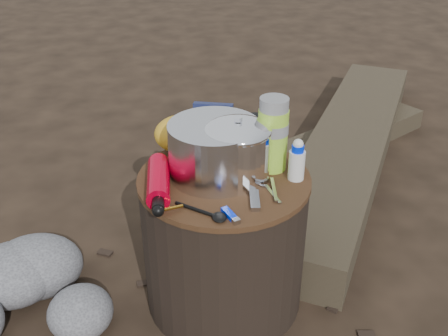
{
  "coord_description": "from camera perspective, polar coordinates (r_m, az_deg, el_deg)",
  "views": [
    {
      "loc": [
        -0.18,
        -1.27,
        1.21
      ],
      "look_at": [
        0.0,
        0.0,
        0.48
      ],
      "focal_mm": 42.25,
      "sensor_mm": 36.0,
      "label": 1
    }
  ],
  "objects": [
    {
      "name": "lighter",
      "position": [
        1.33,
        0.56,
        -4.97
      ],
      "size": [
        0.04,
        0.07,
        0.01
      ],
      "primitive_type": "cube",
      "rotation": [
        0.0,
        0.0,
        0.34
      ],
      "color": "#0024F3",
      "rests_on": "stump"
    },
    {
      "name": "log_main",
      "position": [
        2.52,
        13.35,
        2.15
      ],
      "size": [
        1.25,
        1.84,
        0.16
      ],
      "primitive_type": "cube",
      "rotation": [
        0.0,
        0.0,
        -0.52
      ],
      "color": "#372E21",
      "rests_on": "ground"
    },
    {
      "name": "stuff_sack",
      "position": [
        1.61,
        -4.61,
        3.72
      ],
      "size": [
        0.17,
        0.14,
        0.11
      ],
      "primitive_type": "ellipsoid",
      "color": "gold",
      "rests_on": "stump"
    },
    {
      "name": "fuel_bottle",
      "position": [
        1.42,
        -7.11,
        -1.43
      ],
      "size": [
        0.07,
        0.26,
        0.06
      ],
      "primitive_type": null,
      "rotation": [
        0.0,
        0.0,
        -0.04
      ],
      "color": "red",
      "rests_on": "stump"
    },
    {
      "name": "ground",
      "position": [
        1.77,
        0.0,
        -13.64
      ],
      "size": [
        60.0,
        60.0,
        0.0
      ],
      "primitive_type": "plane",
      "color": "black",
      "rests_on": "ground"
    },
    {
      "name": "camping_pot",
      "position": [
        1.44,
        1.49,
        1.91
      ],
      "size": [
        0.18,
        0.18,
        0.18
      ],
      "primitive_type": "cylinder",
      "color": "white",
      "rests_on": "stump"
    },
    {
      "name": "multitool",
      "position": [
        1.38,
        3.34,
        -3.51
      ],
      "size": [
        0.04,
        0.09,
        0.01
      ],
      "primitive_type": "cube",
      "rotation": [
        0.0,
        0.0,
        -0.14
      ],
      "color": "#A3A3A7",
      "rests_on": "stump"
    },
    {
      "name": "stump",
      "position": [
        1.62,
        0.0,
        -7.84
      ],
      "size": [
        0.49,
        0.49,
        0.45
      ],
      "primitive_type": "cylinder",
      "color": "black",
      "rests_on": "ground"
    },
    {
      "name": "spork",
      "position": [
        1.35,
        -3.0,
        -4.5
      ],
      "size": [
        0.13,
        0.11,
        0.01
      ],
      "primitive_type": null,
      "rotation": [
        0.0,
        0.0,
        0.9
      ],
      "color": "black",
      "rests_on": "stump"
    },
    {
      "name": "travel_mug",
      "position": [
        1.62,
        3.41,
        3.7
      ],
      "size": [
        0.07,
        0.07,
        0.11
      ],
      "primitive_type": "cylinder",
      "color": "black",
      "rests_on": "stump"
    },
    {
      "name": "food_pouch",
      "position": [
        1.6,
        -1.21,
        4.39
      ],
      "size": [
        0.12,
        0.06,
        0.15
      ],
      "primitive_type": "cube",
      "rotation": [
        0.0,
        0.0,
        -0.28
      ],
      "color": "#181E49",
      "rests_on": "stump"
    },
    {
      "name": "pot_grabber",
      "position": [
        1.42,
        5.11,
        -2.53
      ],
      "size": [
        0.04,
        0.12,
        0.01
      ],
      "primitive_type": null,
      "rotation": [
        0.0,
        0.0,
        0.05
      ],
      "color": "#A3A3A7",
      "rests_on": "stump"
    },
    {
      "name": "squeeze_bottle",
      "position": [
        1.47,
        7.89,
        0.69
      ],
      "size": [
        0.05,
        0.05,
        0.11
      ],
      "primitive_type": "cylinder",
      "color": "silver",
      "rests_on": "stump"
    },
    {
      "name": "log_small",
      "position": [
        2.61,
        11.8,
        2.63
      ],
      "size": [
        1.11,
        0.78,
        0.1
      ],
      "primitive_type": "cube",
      "rotation": [
        0.0,
        0.0,
        -1.03
      ],
      "color": "#372E21",
      "rests_on": "ground"
    },
    {
      "name": "thermos",
      "position": [
        1.5,
        5.29,
        3.63
      ],
      "size": [
        0.09,
        0.09,
        0.21
      ],
      "primitive_type": "cylinder",
      "color": "#97CC33",
      "rests_on": "stump"
    },
    {
      "name": "foil_windscreen",
      "position": [
        1.47,
        -1.02,
        1.94
      ],
      "size": [
        0.26,
        0.26,
        0.16
      ],
      "primitive_type": "cylinder",
      "color": "silver",
      "rests_on": "stump"
    }
  ]
}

